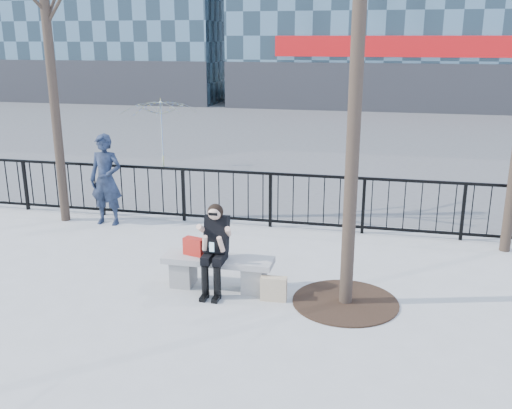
# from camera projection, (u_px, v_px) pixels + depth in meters

# --- Properties ---
(ground) EXTENTS (120.00, 120.00, 0.00)m
(ground) POSITION_uv_depth(u_px,v_px,m) (219.00, 288.00, 8.57)
(ground) COLOR gray
(ground) RESTS_ON ground
(street_surface) EXTENTS (60.00, 23.00, 0.01)m
(street_surface) POSITION_uv_depth(u_px,v_px,m) (324.00, 132.00, 22.62)
(street_surface) COLOR #474747
(street_surface) RESTS_ON ground
(railing) EXTENTS (14.00, 0.06, 1.10)m
(railing) POSITION_uv_depth(u_px,v_px,m) (260.00, 199.00, 11.23)
(railing) COLOR black
(railing) RESTS_ON ground
(tree_grate) EXTENTS (1.50, 1.50, 0.02)m
(tree_grate) POSITION_uv_depth(u_px,v_px,m) (345.00, 302.00, 8.08)
(tree_grate) COLOR black
(tree_grate) RESTS_ON ground
(bench_main) EXTENTS (1.65, 0.46, 0.49)m
(bench_main) POSITION_uv_depth(u_px,v_px,m) (218.00, 269.00, 8.49)
(bench_main) COLOR slate
(bench_main) RESTS_ON ground
(seated_woman) EXTENTS (0.50, 0.64, 1.34)m
(seated_woman) POSITION_uv_depth(u_px,v_px,m) (215.00, 250.00, 8.23)
(seated_woman) COLOR black
(seated_woman) RESTS_ON ground
(handbag) EXTENTS (0.35, 0.23, 0.26)m
(handbag) POSITION_uv_depth(u_px,v_px,m) (194.00, 246.00, 8.49)
(handbag) COLOR red
(handbag) RESTS_ON bench_main
(shopping_bag) EXTENTS (0.38, 0.15, 0.35)m
(shopping_bag) POSITION_uv_depth(u_px,v_px,m) (274.00, 289.00, 8.11)
(shopping_bag) COLOR beige
(shopping_bag) RESTS_ON ground
(standing_man) EXTENTS (0.67, 0.44, 1.82)m
(standing_man) POSITION_uv_depth(u_px,v_px,m) (106.00, 180.00, 11.27)
(standing_man) COLOR black
(standing_man) RESTS_ON ground
(vendor_umbrella) EXTENTS (2.61, 2.65, 1.98)m
(vendor_umbrella) POSITION_uv_depth(u_px,v_px,m) (161.00, 133.00, 16.25)
(vendor_umbrella) COLOR yellow
(vendor_umbrella) RESTS_ON ground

